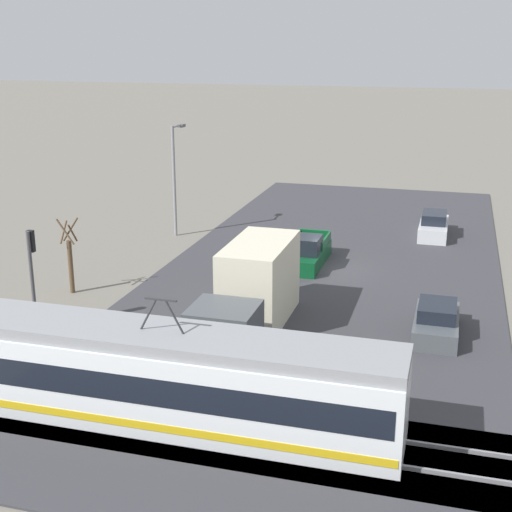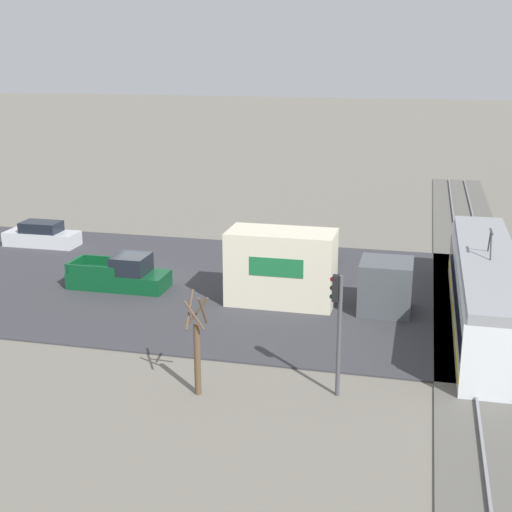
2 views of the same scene
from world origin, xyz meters
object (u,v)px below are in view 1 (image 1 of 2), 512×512
object	(u,v)px
light_rail_tram	(164,378)
box_truck	(252,293)
sedan_car_1	(436,322)
street_lamp_near_crossing	(175,172)
street_tree	(70,259)
traffic_light_pole	(32,266)
pickup_truck	(305,253)
sedan_car_0	(434,226)

from	to	relation	value
light_rail_tram	box_truck	size ratio (longest dim) A/B	1.77
sedan_car_1	street_lamp_near_crossing	size ratio (longest dim) A/B	0.59
sedan_car_1	street_tree	distance (m)	18.13
box_truck	street_tree	bearing A→B (deg)	-12.57
light_rail_tram	sedan_car_1	xyz separation A→B (m)	(-8.48, -10.01, -0.98)
street_lamp_near_crossing	box_truck	bearing A→B (deg)	123.11
sedan_car_1	box_truck	bearing A→B (deg)	11.71
light_rail_tram	street_tree	world-z (taller)	light_rail_tram
box_truck	traffic_light_pole	xyz separation A→B (m)	(9.12, 2.63, 1.24)
box_truck	traffic_light_pole	bearing A→B (deg)	16.11
box_truck	street_tree	world-z (taller)	street_tree
light_rail_tram	street_lamp_near_crossing	xyz separation A→B (m)	(8.70, -22.63, 2.55)
pickup_truck	street_tree	world-z (taller)	street_tree
traffic_light_pole	street_tree	xyz separation A→B (m)	(1.08, -4.91, -1.23)
pickup_truck	traffic_light_pole	xyz separation A→B (m)	(9.42, 12.55, 2.25)
sedan_car_1	street_lamp_near_crossing	bearing A→B (deg)	-36.31
sedan_car_1	street_tree	world-z (taller)	street_tree
light_rail_tram	sedan_car_1	world-z (taller)	light_rail_tram
traffic_light_pole	street_tree	world-z (taller)	traffic_light_pole
pickup_truck	street_tree	distance (m)	13.03
sedan_car_0	traffic_light_pole	distance (m)	26.58
street_tree	pickup_truck	bearing A→B (deg)	-143.96
street_tree	traffic_light_pole	bearing A→B (deg)	102.42
light_rail_tram	pickup_truck	size ratio (longest dim) A/B	3.05
sedan_car_0	traffic_light_pole	xyz separation A→B (m)	(16.17, 20.98, 2.29)
sedan_car_0	street_tree	size ratio (longest dim) A/B	1.21
sedan_car_0	traffic_light_pole	size ratio (longest dim) A/B	1.03
street_lamp_near_crossing	sedan_car_1	bearing A→B (deg)	143.69
box_truck	traffic_light_pole	distance (m)	9.58
traffic_light_pole	street_lamp_near_crossing	xyz separation A→B (m)	(0.17, -16.89, 1.19)
sedan_car_0	light_rail_tram	bearing A→B (deg)	74.04
light_rail_tram	sedan_car_0	xyz separation A→B (m)	(-7.64, -26.72, -0.93)
sedan_car_1	street_tree	size ratio (longest dim) A/B	1.09
street_tree	street_lamp_near_crossing	xyz separation A→B (m)	(-0.91, -11.98, 2.42)
sedan_car_1	street_lamp_near_crossing	world-z (taller)	street_lamp_near_crossing
street_tree	sedan_car_0	bearing A→B (deg)	-137.03
light_rail_tram	box_truck	xyz separation A→B (m)	(-0.60, -8.37, 0.12)
box_truck	pickup_truck	size ratio (longest dim) A/B	1.72
light_rail_tram	traffic_light_pole	world-z (taller)	traffic_light_pole
sedan_car_1	traffic_light_pole	bearing A→B (deg)	14.09
street_lamp_near_crossing	traffic_light_pole	bearing A→B (deg)	90.59
sedan_car_1	street_lamp_near_crossing	xyz separation A→B (m)	(17.18, -12.62, 3.53)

